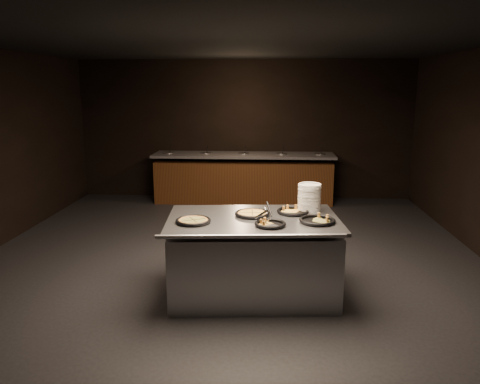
% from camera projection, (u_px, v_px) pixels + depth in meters
% --- Properties ---
extents(room, '(7.02, 8.02, 2.92)m').
position_uv_depth(room, '(229.00, 158.00, 5.99)').
color(room, black).
rests_on(room, ground).
extents(salad_bar, '(3.70, 0.83, 1.18)m').
position_uv_depth(salad_bar, '(244.00, 181.00, 9.68)').
color(salad_bar, '#583114').
rests_on(salad_bar, ground).
extents(serving_counter, '(2.00, 1.37, 0.91)m').
position_uv_depth(serving_counter, '(253.00, 258.00, 5.31)').
color(serving_counter, '#B4B7BC').
rests_on(serving_counter, ground).
extents(plate_stack, '(0.27, 0.27, 0.32)m').
position_uv_depth(plate_stack, '(309.00, 198.00, 5.48)').
color(plate_stack, silver).
rests_on(plate_stack, serving_counter).
extents(pan_veggie_whole, '(0.38, 0.38, 0.04)m').
position_uv_depth(pan_veggie_whole, '(193.00, 221.00, 5.03)').
color(pan_veggie_whole, black).
rests_on(pan_veggie_whole, serving_counter).
extents(pan_cheese_whole, '(0.40, 0.40, 0.04)m').
position_uv_depth(pan_cheese_whole, '(252.00, 214.00, 5.31)').
color(pan_cheese_whole, black).
rests_on(pan_cheese_whole, serving_counter).
extents(pan_cheese_slices_a, '(0.37, 0.37, 0.04)m').
position_uv_depth(pan_cheese_slices_a, '(293.00, 211.00, 5.41)').
color(pan_cheese_slices_a, black).
rests_on(pan_cheese_slices_a, serving_counter).
extents(pan_cheese_slices_b, '(0.33, 0.33, 0.04)m').
position_uv_depth(pan_cheese_slices_b, '(270.00, 224.00, 4.91)').
color(pan_cheese_slices_b, black).
rests_on(pan_cheese_slices_b, serving_counter).
extents(pan_veggie_slices, '(0.39, 0.39, 0.04)m').
position_uv_depth(pan_veggie_slices, '(317.00, 220.00, 5.04)').
color(pan_veggie_slices, black).
rests_on(pan_veggie_slices, serving_counter).
extents(server_left, '(0.17, 0.32, 0.16)m').
position_uv_depth(server_left, '(268.00, 210.00, 5.24)').
color(server_left, '#B4B7BC').
rests_on(server_left, serving_counter).
extents(server_right, '(0.28, 0.29, 0.18)m').
position_uv_depth(server_right, '(264.00, 218.00, 4.91)').
color(server_right, '#B4B7BC').
rests_on(server_right, serving_counter).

